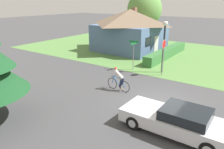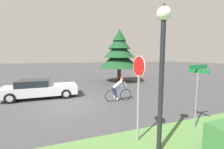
{
  "view_description": "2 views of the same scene",
  "coord_description": "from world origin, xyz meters",
  "px_view_note": "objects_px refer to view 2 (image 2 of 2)",
  "views": [
    {
      "loc": [
        -11.0,
        -4.31,
        5.65
      ],
      "look_at": [
        -1.44,
        2.36,
        1.67
      ],
      "focal_mm": 35.0,
      "sensor_mm": 36.0,
      "label": 1
    },
    {
      "loc": [
        8.84,
        -0.64,
        2.79
      ],
      "look_at": [
        -1.73,
        3.29,
        1.49
      ],
      "focal_mm": 24.0,
      "sensor_mm": 36.0,
      "label": 2
    }
  ],
  "objects_px": {
    "cyclist": "(118,90)",
    "sedan_left_lane": "(39,89)",
    "stop_sign": "(139,82)",
    "conifer_tall_near": "(119,53)",
    "street_name_sign": "(197,84)",
    "street_lamp": "(162,53)"
  },
  "relations": [
    {
      "from": "sedan_left_lane",
      "to": "street_name_sign",
      "type": "height_order",
      "value": "street_name_sign"
    },
    {
      "from": "street_lamp",
      "to": "street_name_sign",
      "type": "height_order",
      "value": "street_lamp"
    },
    {
      "from": "sedan_left_lane",
      "to": "street_lamp",
      "type": "relative_size",
      "value": 1.13
    },
    {
      "from": "stop_sign",
      "to": "street_lamp",
      "type": "bearing_deg",
      "value": -159.52
    },
    {
      "from": "stop_sign",
      "to": "street_name_sign",
      "type": "height_order",
      "value": "stop_sign"
    },
    {
      "from": "sedan_left_lane",
      "to": "conifer_tall_near",
      "type": "relative_size",
      "value": 0.81
    },
    {
      "from": "cyclist",
      "to": "street_lamp",
      "type": "xyz_separation_m",
      "value": [
        5.19,
        -0.86,
        2.19
      ]
    },
    {
      "from": "cyclist",
      "to": "stop_sign",
      "type": "xyz_separation_m",
      "value": [
        4.46,
        -1.16,
        1.25
      ]
    },
    {
      "from": "stop_sign",
      "to": "conifer_tall_near",
      "type": "relative_size",
      "value": 0.48
    },
    {
      "from": "sedan_left_lane",
      "to": "street_lamp",
      "type": "xyz_separation_m",
      "value": [
        7.83,
        3.94,
        2.3
      ]
    },
    {
      "from": "sedan_left_lane",
      "to": "conifer_tall_near",
      "type": "bearing_deg",
      "value": 29.9
    },
    {
      "from": "cyclist",
      "to": "sedan_left_lane",
      "type": "bearing_deg",
      "value": 154.53
    },
    {
      "from": "street_name_sign",
      "to": "stop_sign",
      "type": "bearing_deg",
      "value": -89.61
    },
    {
      "from": "street_lamp",
      "to": "conifer_tall_near",
      "type": "bearing_deg",
      "value": 162.16
    },
    {
      "from": "street_name_sign",
      "to": "conifer_tall_near",
      "type": "height_order",
      "value": "conifer_tall_near"
    },
    {
      "from": "cyclist",
      "to": "street_lamp",
      "type": "height_order",
      "value": "street_lamp"
    },
    {
      "from": "street_lamp",
      "to": "street_name_sign",
      "type": "bearing_deg",
      "value": 107.98
    },
    {
      "from": "cyclist",
      "to": "street_lamp",
      "type": "bearing_deg",
      "value": -96.12
    },
    {
      "from": "street_name_sign",
      "to": "conifer_tall_near",
      "type": "distance_m",
      "value": 11.8
    },
    {
      "from": "sedan_left_lane",
      "to": "cyclist",
      "type": "bearing_deg",
      "value": -28.5
    },
    {
      "from": "sedan_left_lane",
      "to": "street_name_sign",
      "type": "bearing_deg",
      "value": -48.35
    },
    {
      "from": "cyclist",
      "to": "conifer_tall_near",
      "type": "bearing_deg",
      "value": 69.77
    }
  ]
}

